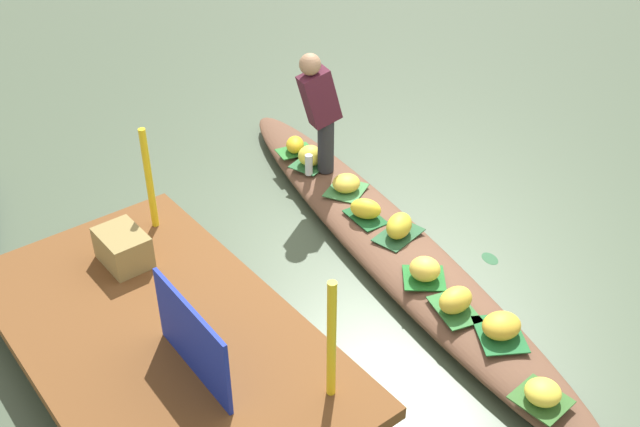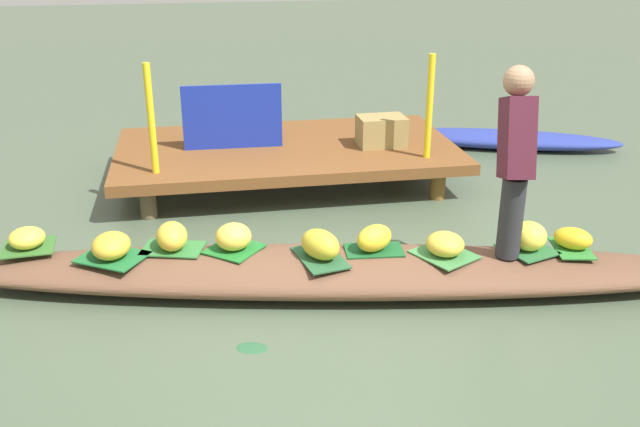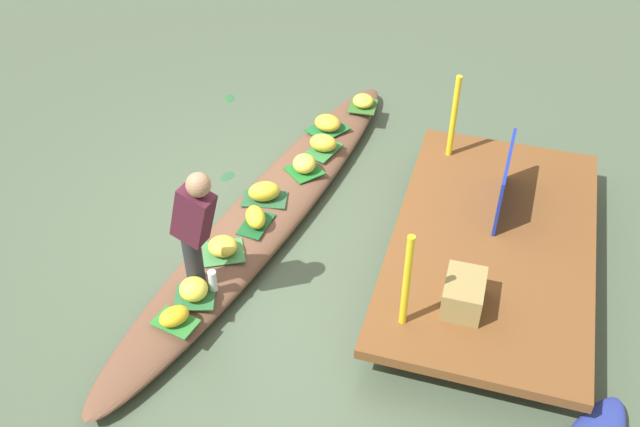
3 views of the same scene
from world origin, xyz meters
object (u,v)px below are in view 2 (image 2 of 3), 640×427
(banana_bunch_5, at_px, (529,236))
(moored_boat, at_px, (500,139))
(banana_bunch_8, at_px, (374,238))
(banana_bunch_1, at_px, (445,244))
(banana_bunch_6, at_px, (233,237))
(produce_crate, at_px, (381,131))
(water_bottle, at_px, (503,230))
(banana_bunch_2, at_px, (320,244))
(vendor_person, at_px, (515,152))
(vendor_boat, at_px, (332,271))
(banana_bunch_3, at_px, (27,238))
(banana_bunch_0, at_px, (172,236))
(market_banner, at_px, (232,117))
(banana_bunch_7, at_px, (573,238))
(banana_bunch_4, at_px, (111,246))

(banana_bunch_5, bearing_deg, moored_boat, 69.21)
(moored_boat, height_order, banana_bunch_8, banana_bunch_8)
(banana_bunch_1, bearing_deg, banana_bunch_6, 166.21)
(produce_crate, bearing_deg, water_bottle, -81.42)
(banana_bunch_2, xyz_separation_m, water_bottle, (1.29, -0.00, 0.00))
(banana_bunch_6, distance_m, vendor_person, 1.95)
(banana_bunch_6, distance_m, banana_bunch_8, 0.96)
(vendor_boat, distance_m, banana_bunch_3, 2.11)
(banana_bunch_1, height_order, water_bottle, water_bottle)
(banana_bunch_0, height_order, market_banner, market_banner)
(banana_bunch_7, bearing_deg, vendor_boat, 173.17)
(water_bottle, bearing_deg, banana_bunch_1, -168.04)
(banana_bunch_2, xyz_separation_m, banana_bunch_7, (1.73, -0.16, -0.02))
(banana_bunch_3, bearing_deg, banana_bunch_2, -15.02)
(banana_bunch_0, height_order, water_bottle, water_bottle)
(banana_bunch_1, xyz_separation_m, banana_bunch_5, (0.59, -0.02, 0.02))
(produce_crate, bearing_deg, vendor_person, -82.59)
(vendor_boat, relative_size, banana_bunch_3, 21.96)
(banana_bunch_4, height_order, banana_bunch_6, banana_bunch_6)
(banana_bunch_4, xyz_separation_m, banana_bunch_7, (3.10, -0.42, -0.01))
(vendor_boat, distance_m, banana_bunch_2, 0.24)
(water_bottle, bearing_deg, market_banner, 127.08)
(banana_bunch_7, xyz_separation_m, produce_crate, (-0.76, 2.25, 0.18))
(banana_bunch_4, bearing_deg, market_banner, 64.56)
(banana_bunch_7, bearing_deg, banana_bunch_3, 169.41)
(banana_bunch_3, relative_size, banana_bunch_7, 0.95)
(moored_boat, xyz_separation_m, banana_bunch_5, (-1.16, -3.06, 0.25))
(banana_bunch_3, height_order, banana_bunch_4, banana_bunch_4)
(produce_crate, bearing_deg, banana_bunch_7, -71.42)
(vendor_boat, bearing_deg, banana_bunch_5, 3.81)
(moored_boat, bearing_deg, banana_bunch_5, -90.87)
(banana_bunch_4, bearing_deg, banana_bunch_0, 9.20)
(banana_bunch_1, xyz_separation_m, produce_crate, (0.14, 2.19, 0.18))
(banana_bunch_8, bearing_deg, produce_crate, 73.89)
(banana_bunch_2, distance_m, water_bottle, 1.29)
(market_banner, bearing_deg, moored_boat, 14.25)
(banana_bunch_0, xyz_separation_m, produce_crate, (1.94, 1.76, 0.16))
(banana_bunch_3, height_order, banana_bunch_8, banana_bunch_8)
(banana_bunch_2, xyz_separation_m, vendor_person, (1.26, -0.12, 0.60))
(banana_bunch_0, relative_size, banana_bunch_7, 1.14)
(banana_bunch_2, xyz_separation_m, banana_bunch_5, (1.42, -0.12, 0.00))
(moored_boat, distance_m, banana_bunch_3, 5.14)
(water_bottle, xyz_separation_m, market_banner, (-1.71, 2.26, 0.31))
(banana_bunch_3, bearing_deg, banana_bunch_0, -11.55)
(banana_bunch_3, height_order, banana_bunch_6, banana_bunch_6)
(banana_bunch_7, relative_size, vendor_person, 0.21)
(banana_bunch_1, distance_m, produce_crate, 2.20)
(banana_bunch_1, xyz_separation_m, banana_bunch_3, (-2.79, 0.63, -0.01))
(moored_boat, xyz_separation_m, banana_bunch_0, (-3.55, -2.61, 0.24))
(vendor_boat, relative_size, moored_boat, 2.04)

